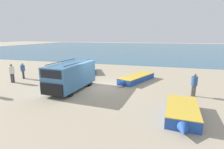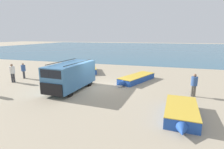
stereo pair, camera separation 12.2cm
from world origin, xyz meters
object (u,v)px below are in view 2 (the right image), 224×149
object	(u,v)px
parked_van	(71,75)
fishing_rowboat_2	(89,69)
fishing_rowboat_0	(136,79)
fishing_rowboat_1	(181,112)
fisherman_0	(23,69)
fisherman_2	(194,83)
fisherman_3	(12,71)

from	to	relation	value
parked_van	fishing_rowboat_2	size ratio (longest dim) A/B	1.08
fishing_rowboat_0	fishing_rowboat_1	bearing A→B (deg)	50.80
fishing_rowboat_1	fisherman_0	distance (m)	15.85
parked_van	fishing_rowboat_0	distance (m)	6.37
parked_van	fishing_rowboat_0	world-z (taller)	parked_van
fishing_rowboat_2	fisherman_2	distance (m)	12.75
parked_van	fisherman_3	distance (m)	6.57
parked_van	fishing_rowboat_2	world-z (taller)	parked_van
fishing_rowboat_2	fisherman_3	xyz separation A→B (m)	(-4.91, -6.71, 0.75)
fishing_rowboat_1	fishing_rowboat_2	distance (m)	14.21
fishing_rowboat_1	fisherman_3	xyz separation A→B (m)	(-14.87, 3.42, 0.75)
fishing_rowboat_1	fisherman_3	distance (m)	15.28
parked_van	fishing_rowboat_0	size ratio (longest dim) A/B	0.94
fishing_rowboat_0	fisherman_3	distance (m)	11.89
fishing_rowboat_1	fisherman_3	bearing A→B (deg)	-99.04
fisherman_0	fishing_rowboat_2	bearing A→B (deg)	23.01
fishing_rowboat_2	fisherman_0	xyz separation A→B (m)	(-5.08, -5.15, 0.65)
fishing_rowboat_0	fisherman_3	size ratio (longest dim) A/B	3.06
parked_van	fisherman_3	world-z (taller)	parked_van
parked_van	fisherman_2	bearing A→B (deg)	100.52
fishing_rowboat_0	fishing_rowboat_1	world-z (taller)	fishing_rowboat_1
fishing_rowboat_1	fisherman_3	size ratio (longest dim) A/B	2.42
fishing_rowboat_2	fisherman_3	distance (m)	8.35
fishing_rowboat_0	fisherman_0	bearing A→B (deg)	-55.90
fisherman_2	parked_van	bearing A→B (deg)	99.00
fishing_rowboat_0	fisherman_0	xyz separation A→B (m)	(-11.46, -2.06, 0.68)
parked_van	fisherman_0	xyz separation A→B (m)	(-6.71, 2.07, -0.25)
fishing_rowboat_0	fisherman_2	size ratio (longest dim) A/B	3.19
fishing_rowboat_0	parked_van	bearing A→B (deg)	-25.04
parked_van	fishing_rowboat_2	distance (m)	7.46
fisherman_0	parked_van	bearing A→B (deg)	-39.59
fishing_rowboat_2	fishing_rowboat_1	bearing A→B (deg)	-161.98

